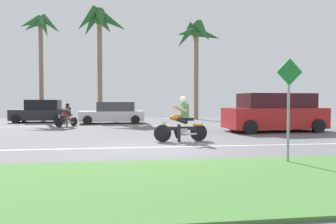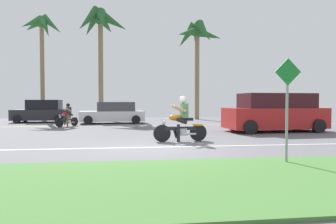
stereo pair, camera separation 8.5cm
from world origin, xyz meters
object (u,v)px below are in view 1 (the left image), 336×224
Objects in this scene: street_sign at (289,100)px; palm_tree_0 at (99,27)px; motorcyclist at (181,122)px; palm_tree_1 at (196,39)px; suv_nearby at (275,113)px; parked_car_0 at (41,112)px; parked_car_1 at (113,113)px; palm_tree_2 at (40,32)px; motorcyclist_distant at (67,117)px.

palm_tree_0 is at bearing 107.41° from street_sign.
motorcyclist is 14.98m from palm_tree_1.
suv_nearby is 0.54× the size of palm_tree_0.
palm_tree_1 is (7.78, -1.56, -1.09)m from palm_tree_0.
palm_tree_1 is (11.50, 1.95, 5.78)m from parked_car_0.
parked_car_1 is (5.03, -1.73, -0.06)m from parked_car_0.
street_sign reaches higher than parked_car_0.
palm_tree_2 is 9.50m from motorcyclist_distant.
palm_tree_2 is 3.36× the size of street_sign.
parked_car_1 is at bearing 140.62° from suv_nearby.
parked_car_0 reaches higher than motorcyclist_distant.
palm_tree_0 reaches higher than parked_car_0.
street_sign is at bearing -114.80° from suv_nearby.
palm_tree_1 is at bearing -2.19° from palm_tree_2.
parked_car_1 is at bearing -19.01° from parked_car_0.
palm_tree_2 reaches higher than street_sign.
palm_tree_2 is at bearing 121.90° from motorcyclist.
palm_tree_2 is (-12.14, 0.46, 0.30)m from palm_tree_1.
palm_tree_0 is (-4.23, 14.90, 6.90)m from motorcyclist.
palm_tree_2 is (-4.36, -1.10, -0.79)m from palm_tree_0.
parked_car_0 reaches higher than parked_car_1.
motorcyclist reaches higher than parked_car_0.
street_sign is at bearing -60.12° from palm_tree_2.
motorcyclist_distant is at bearing -63.99° from palm_tree_2.
palm_tree_2 is at bearing 116.01° from motorcyclist_distant.
motorcyclist_distant is 13.68m from street_sign.
parked_car_0 is at bearing -170.36° from palm_tree_1.
suv_nearby is 10.42m from parked_car_1.
parked_car_1 is 3.41m from motorcyclist_distant.
parked_car_0 is 18.41m from street_sign.
motorcyclist is 0.81× the size of street_sign.
suv_nearby is 8.03m from street_sign.
palm_tree_2 is at bearing 143.77° from parked_car_1.
parked_car_0 is at bearing 124.94° from motorcyclist.
suv_nearby reaches higher than motorcyclist_distant.
motorcyclist is 0.46× the size of parked_car_1.
palm_tree_0 reaches higher than street_sign.
motorcyclist is 9.16m from motorcyclist_distant.
suv_nearby is 0.61× the size of palm_tree_2.
suv_nearby is 3.70× the size of motorcyclist_distant.
palm_tree_2 is 6.07× the size of motorcyclist_distant.
palm_tree_0 is at bearing 105.84° from motorcyclist.
motorcyclist is at bearing -73.13° from parked_car_1.
parked_car_0 is at bearing 121.91° from street_sign.
street_sign is at bearing -71.31° from parked_car_1.
suv_nearby is 18.41m from palm_tree_2.
palm_tree_2 is (-8.59, 13.80, 6.11)m from motorcyclist.
parked_car_1 is at bearing -76.07° from palm_tree_0.
palm_tree_0 is (-9.36, 11.86, 6.70)m from suv_nearby.
parked_car_1 is 1.75× the size of street_sign.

